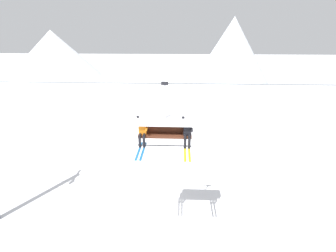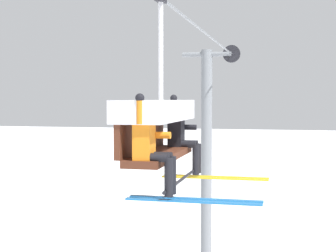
# 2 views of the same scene
# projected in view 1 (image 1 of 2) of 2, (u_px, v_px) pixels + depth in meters

# --- Properties ---
(ground_plane) EXTENTS (200.00, 200.00, 0.00)m
(ground_plane) POSITION_uv_depth(u_px,v_px,m) (155.00, 224.00, 13.94)
(ground_plane) COLOR white
(mountain_peak_west) EXTENTS (19.76, 19.76, 9.59)m
(mountain_peak_west) POSITION_uv_depth(u_px,v_px,m) (53.00, 53.00, 56.35)
(mountain_peak_west) COLOR white
(mountain_peak_west) RESTS_ON ground_plane
(mountain_peak_central) EXTENTS (14.51, 14.51, 11.95)m
(mountain_peak_central) POSITION_uv_depth(u_px,v_px,m) (232.00, 50.00, 49.35)
(mountain_peak_central) COLOR silver
(mountain_peak_central) RESTS_ON ground_plane
(lift_cable) EXTENTS (20.65, 0.05, 0.05)m
(lift_cable) POSITION_uv_depth(u_px,v_px,m) (166.00, 83.00, 10.47)
(lift_cable) COLOR slate
(chairlift_chair) EXTENTS (2.33, 0.74, 2.67)m
(chairlift_chair) POSITION_uv_depth(u_px,v_px,m) (165.00, 124.00, 11.15)
(chairlift_chair) COLOR #512819
(skier_orange) EXTENTS (0.48, 1.70, 1.34)m
(skier_orange) POSITION_uv_depth(u_px,v_px,m) (142.00, 131.00, 11.09)
(skier_orange) COLOR orange
(skier_black) EXTENTS (0.48, 1.70, 1.34)m
(skier_black) POSITION_uv_depth(u_px,v_px,m) (187.00, 132.00, 11.00)
(skier_black) COLOR black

